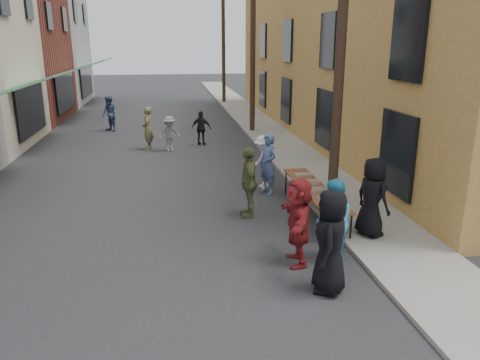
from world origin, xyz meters
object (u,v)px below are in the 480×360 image
object	(u,v)px
utility_pole_near	(341,40)
utility_pole_far	(223,41)
catering_tray_sausage	(336,208)
utility_pole_mid	(253,41)
guest_front_c	(333,221)
serving_table	(314,189)
guest_front_a	(331,242)
server	(372,197)

from	to	relation	value
utility_pole_near	utility_pole_far	xyz separation A→B (m)	(0.00, 24.00, 0.00)
utility_pole_far	catering_tray_sausage	xyz separation A→B (m)	(-0.50, -25.66, -3.71)
utility_pole_near	utility_pole_mid	world-z (taller)	same
utility_pole_far	guest_front_c	xyz separation A→B (m)	(-0.95, -26.72, -3.60)
utility_pole_near	catering_tray_sausage	xyz separation A→B (m)	(-0.50, -1.66, -3.71)
utility_pole_far	utility_pole_mid	bearing A→B (deg)	-90.00
utility_pole_mid	utility_pole_near	bearing A→B (deg)	-90.00
serving_table	guest_front_a	distance (m)	4.00
guest_front_a	guest_front_c	xyz separation A→B (m)	(0.48, 1.17, -0.09)
guest_front_c	serving_table	bearing A→B (deg)	177.19
guest_front_a	serving_table	bearing A→B (deg)	-170.57
guest_front_c	catering_tray_sausage	bearing A→B (deg)	163.43
utility_pole_mid	server	size ratio (longest dim) A/B	4.83
utility_pole_near	server	distance (m)	3.89
utility_pole_mid	utility_pole_far	distance (m)	12.00
serving_table	utility_pole_near	bearing A→B (deg)	1.39
utility_pole_far	guest_front_c	distance (m)	26.98
utility_pole_far	catering_tray_sausage	distance (m)	25.93
catering_tray_sausage	utility_pole_near	bearing A→B (deg)	73.26
utility_pole_far	guest_front_c	bearing A→B (deg)	-92.05
serving_table	server	xyz separation A→B (m)	(0.82, -1.73, 0.32)
catering_tray_sausage	guest_front_c	bearing A→B (deg)	-113.30
utility_pole_far	server	size ratio (longest dim) A/B	4.83
catering_tray_sausage	guest_front_a	world-z (taller)	guest_front_a
utility_pole_mid	serving_table	world-z (taller)	utility_pole_mid
utility_pole_near	utility_pole_mid	distance (m)	12.00
serving_table	server	distance (m)	1.94
serving_table	utility_pole_far	bearing A→B (deg)	88.81
utility_pole_near	guest_front_a	distance (m)	5.44
utility_pole_mid	guest_front_a	distance (m)	16.34
utility_pole_mid	guest_front_a	size ratio (longest dim) A/B	4.57
utility_pole_near	utility_pole_mid	bearing A→B (deg)	90.00
utility_pole_mid	serving_table	bearing A→B (deg)	-92.38
serving_table	guest_front_a	bearing A→B (deg)	-103.52
utility_pole_mid	guest_front_c	bearing A→B (deg)	-93.71
serving_table	server	world-z (taller)	server
utility_pole_near	catering_tray_sausage	bearing A→B (deg)	-106.74
server	catering_tray_sausage	bearing A→B (deg)	62.30
utility_pole_near	utility_pole_mid	xyz separation A→B (m)	(0.00, 12.00, 0.00)
utility_pole_near	serving_table	distance (m)	3.82
utility_pole_mid	utility_pole_far	xyz separation A→B (m)	(0.00, 12.00, 0.00)
catering_tray_sausage	server	xyz separation A→B (m)	(0.82, -0.08, 0.24)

